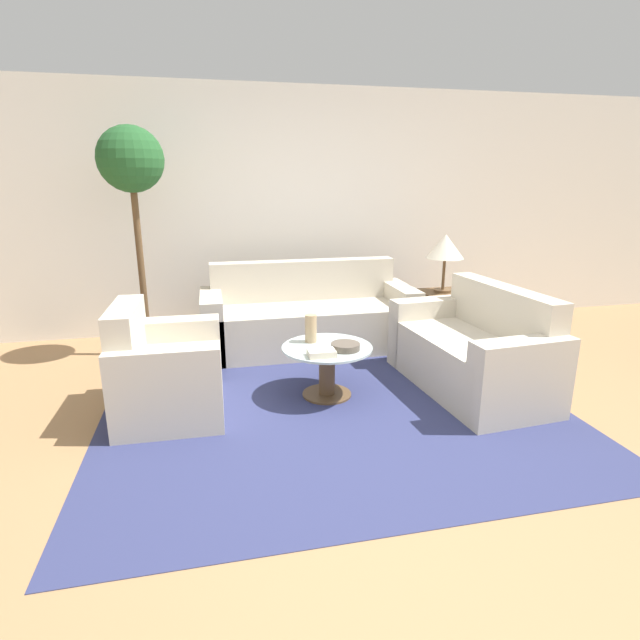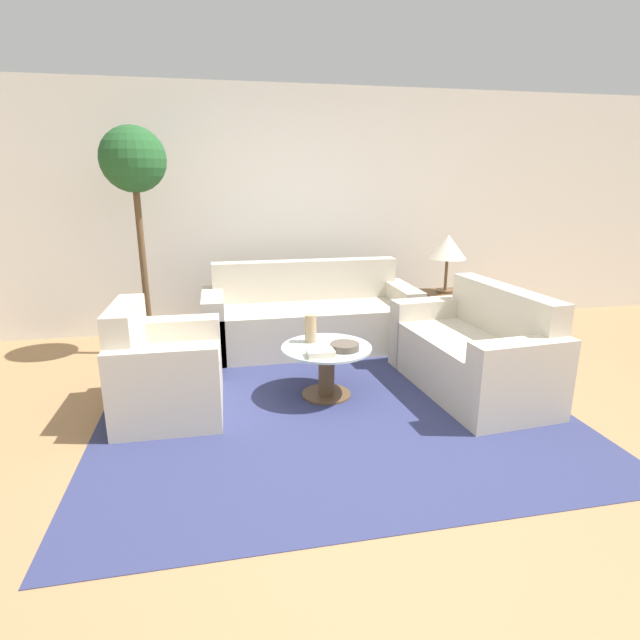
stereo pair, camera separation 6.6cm
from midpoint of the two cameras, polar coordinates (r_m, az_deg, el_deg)
The scene contains 13 objects.
ground_plane at distance 3.25m, azimuth 3.33°, elevation -14.70°, with size 14.00×14.00×0.00m, color #9E754C.
wall_back at distance 5.62m, azimuth -4.10°, elevation 12.25°, with size 10.00×0.06×2.60m.
rug at distance 3.98m, azimuth 1.21°, elevation -8.56°, with size 3.33×3.29×0.01m.
sofa_main at distance 5.03m, azimuth -0.82°, elevation 0.12°, with size 2.09×0.79×0.85m.
armchair at distance 3.79m, azimuth -17.11°, elevation -5.92°, with size 0.74×0.91×0.81m.
loveseat at distance 4.22m, azimuth 17.85°, elevation -3.78°, with size 0.86×1.51×0.83m.
coffee_table at distance 3.88m, azimuth 1.23°, elevation -5.05°, with size 0.70×0.70×0.41m.
side_table at distance 5.32m, azimuth 14.22°, elevation 0.31°, with size 0.43×0.43×0.53m.
table_lamp at distance 5.19m, azimuth 14.76°, elevation 7.97°, with size 0.37×0.37×0.58m.
potted_plant at distance 4.88m, azimuth -19.90°, elevation 13.69°, with size 0.58×0.58×2.10m.
vase at distance 3.91m, azimuth -0.60°, elevation -0.97°, with size 0.09×0.09×0.22m.
bowl at distance 3.76m, azimuth 3.34°, elevation -3.06°, with size 0.22×0.22×0.05m.
book_stack at distance 3.62m, azimuth 0.58°, elevation -3.80°, with size 0.20×0.13×0.05m.
Camera 2 is at (-0.71, -2.70, 1.65)m, focal length 28.00 mm.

